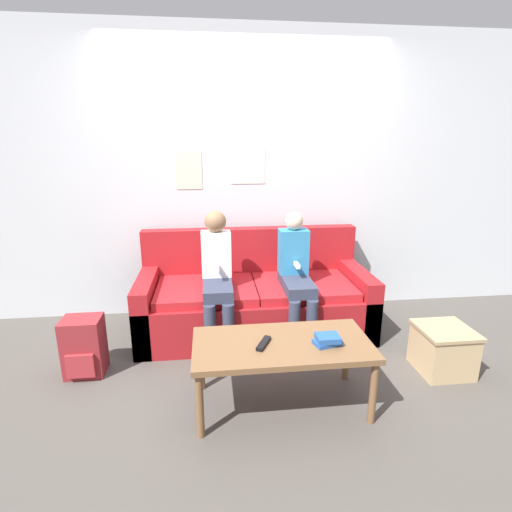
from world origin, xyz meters
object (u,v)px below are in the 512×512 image
storage_box (443,350)px  person_left (217,273)px  coffee_table (282,349)px  backpack (84,347)px  tv_remote (264,343)px  person_right (296,273)px  couch (254,300)px

storage_box → person_left: bearing=158.2°
coffee_table → backpack: size_ratio=2.55×
coffee_table → tv_remote: size_ratio=6.41×
coffee_table → tv_remote: tv_remote is taller
person_right → tv_remote: size_ratio=6.26×
storage_box → backpack: backpack is taller
couch → coffee_table: couch is taller
person_left → storage_box: (1.60, -0.64, -0.43)m
couch → backpack: couch is taller
coffee_table → storage_box: bearing=11.4°
tv_remote → backpack: 1.36m
couch → person_left: size_ratio=1.80×
coffee_table → person_left: bearing=112.6°
person_left → tv_remote: bearing=-74.5°
couch → coffee_table: (0.05, -1.09, 0.12)m
coffee_table → storage_box: size_ratio=2.89×
storage_box → backpack: size_ratio=0.88×
coffee_table → person_right: 0.94m
person_right → storage_box: (0.96, -0.64, -0.41)m
person_left → tv_remote: size_ratio=6.40×
tv_remote → storage_box: bearing=37.8°
backpack → tv_remote: bearing=-24.0°
couch → storage_box: 1.54m
coffee_table → person_right: bearing=72.7°
couch → backpack: bearing=-156.2°
person_left → backpack: 1.11m
tv_remote → backpack: size_ratio=0.40×
person_left → tv_remote: 0.96m
person_right → storage_box: bearing=-33.5°
couch → person_left: 0.50m
couch → person_right: person_right is taller
person_right → backpack: 1.70m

